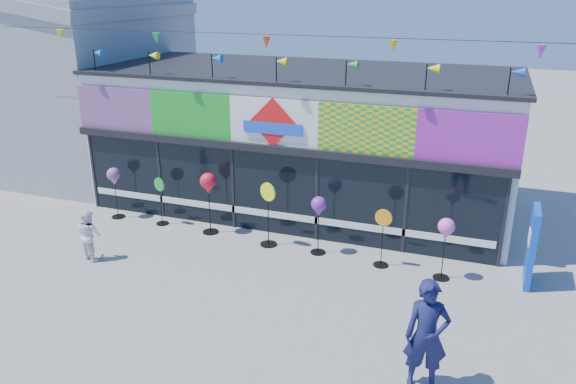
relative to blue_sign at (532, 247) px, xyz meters
The scene contains 13 objects.
ground 7.04m from the blue_sign, 156.70° to the right, with size 80.00×80.00×0.00m, color gray.
kite_shop 7.24m from the blue_sign, 153.59° to the left, with size 16.00×5.70×5.31m.
neighbour_building 17.10m from the blue_sign, 165.51° to the left, with size 8.18×7.20×6.87m.
blue_sign is the anchor object (origin of this frame).
spinner_0 11.11m from the blue_sign, behind, with size 0.38×0.38×1.52m.
spinner_1 9.63m from the blue_sign, behind, with size 0.38×0.35×1.39m.
spinner_2 8.08m from the blue_sign, behind, with size 0.43×0.43×1.72m.
spinner_3 6.28m from the blue_sign, behind, with size 0.46×0.44×1.72m.
spinner_4 4.93m from the blue_sign, behind, with size 0.39×0.39×1.52m.
spinner_5 3.30m from the blue_sign, behind, with size 0.41×0.37×1.47m.
spinner_6 1.92m from the blue_sign, 166.73° to the right, with size 0.38×0.38×1.50m.
adult_man 4.72m from the blue_sign, 112.44° to the right, with size 0.73×0.48×1.99m, color #141740.
child 10.40m from the blue_sign, 167.13° to the right, with size 0.62×0.36×1.29m, color white.
Camera 1 is at (5.08, -9.71, 6.41)m, focal length 35.00 mm.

